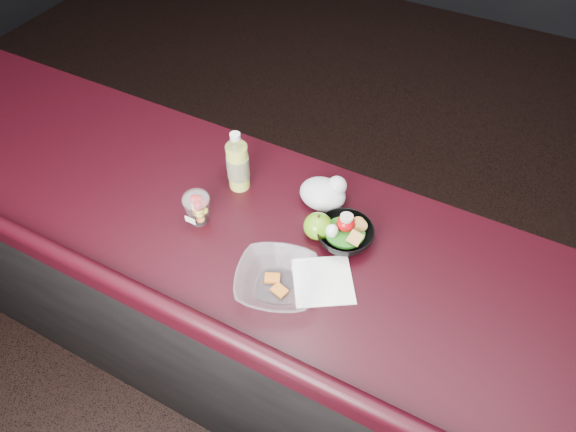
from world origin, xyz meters
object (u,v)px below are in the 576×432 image
Objects in this scene: lemonade_bottle at (238,165)px; snack_bowl at (344,234)px; green_apple at (318,226)px; fruit_cup at (197,207)px; takeout_bowl at (277,281)px.

lemonade_bottle reaches higher than snack_bowl.
lemonade_bottle is 0.39m from snack_bowl.
fruit_cup is at bearing -161.53° from green_apple.
takeout_bowl is at bearing -94.89° from green_apple.
takeout_bowl is (-0.09, -0.23, -0.00)m from snack_bowl.
green_apple is (0.34, 0.11, -0.02)m from fruit_cup.
green_apple is at bearing -12.83° from lemonade_bottle.
green_apple is 0.42× the size of snack_bowl.
takeout_bowl is at bearing -44.42° from lemonade_bottle.
lemonade_bottle is 1.84× the size of fruit_cup.
fruit_cup is at bearing -99.41° from lemonade_bottle.
takeout_bowl is (-0.02, -0.21, -0.01)m from green_apple.
green_apple is 0.22m from takeout_bowl.
snack_bowl is (0.08, 0.02, -0.01)m from green_apple.
snack_bowl reaches higher than green_apple.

